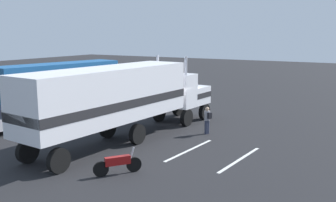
{
  "coord_description": "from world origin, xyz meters",
  "views": [
    {
      "loc": [
        -21.74,
        -11.81,
        5.93
      ],
      "look_at": [
        -0.93,
        0.12,
        1.6
      ],
      "focal_mm": 40.46,
      "sensor_mm": 36.0,
      "label": 1
    }
  ],
  "objects_px": {
    "parked_bus": "(60,79)",
    "motorcycle": "(118,163)",
    "semi_truck": "(123,96)",
    "person_bystander": "(207,119)"
  },
  "relations": [
    {
      "from": "semi_truck",
      "to": "motorcycle",
      "type": "bearing_deg",
      "value": -146.12
    },
    {
      "from": "semi_truck",
      "to": "parked_bus",
      "type": "bearing_deg",
      "value": 59.99
    },
    {
      "from": "person_bystander",
      "to": "semi_truck",
      "type": "bearing_deg",
      "value": 135.51
    },
    {
      "from": "semi_truck",
      "to": "parked_bus",
      "type": "distance_m",
      "value": 13.38
    },
    {
      "from": "person_bystander",
      "to": "motorcycle",
      "type": "xyz_separation_m",
      "value": [
        -7.89,
        0.61,
        -0.41
      ]
    },
    {
      "from": "person_bystander",
      "to": "motorcycle",
      "type": "relative_size",
      "value": 0.93
    },
    {
      "from": "semi_truck",
      "to": "person_bystander",
      "type": "xyz_separation_m",
      "value": [
        3.57,
        -3.51,
        -1.63
      ]
    },
    {
      "from": "semi_truck",
      "to": "person_bystander",
      "type": "bearing_deg",
      "value": -44.49
    },
    {
      "from": "semi_truck",
      "to": "motorcycle",
      "type": "relative_size",
      "value": 8.18
    },
    {
      "from": "parked_bus",
      "to": "motorcycle",
      "type": "distance_m",
      "value": 18.26
    }
  ]
}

